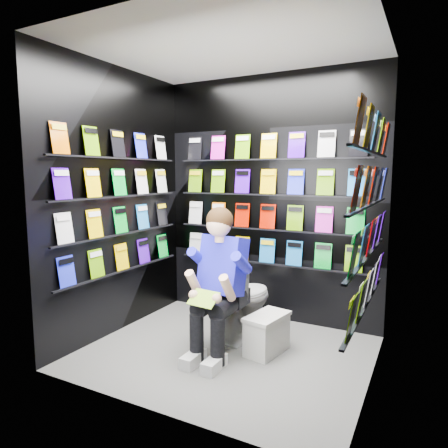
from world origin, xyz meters
The scene contains 14 objects.
floor centered at (0.00, 0.00, 0.00)m, with size 2.40×2.40×0.00m, color #5A5A58.
ceiling centered at (0.00, 0.00, 2.60)m, with size 2.40×2.40×0.00m, color white.
wall_back centered at (0.00, 1.00, 1.30)m, with size 2.40×0.04×2.60m, color black.
wall_front centered at (0.00, -1.00, 1.30)m, with size 2.40×0.04×2.60m, color black.
wall_left centered at (-1.20, 0.00, 1.30)m, with size 0.04×2.00×2.60m, color black.
wall_right centered at (1.20, 0.00, 1.30)m, with size 0.04×2.00×2.60m, color black.
comics_back centered at (0.00, 0.97, 1.31)m, with size 2.10×0.06×1.37m, color #BB1300, non-canonical shape.
comics_left centered at (-1.17, 0.00, 1.31)m, with size 0.06×1.70×1.37m, color #BB1300, non-canonical shape.
comics_right centered at (1.17, 0.00, 1.31)m, with size 0.06×1.70×1.37m, color #BB1300, non-canonical shape.
toilet centered at (-0.04, 0.41, 0.37)m, with size 0.42×0.75×0.73m, color white.
longbox centered at (0.32, 0.17, 0.16)m, with size 0.23×0.42×0.31m, color silver.
longbox_lid centered at (0.32, 0.17, 0.33)m, with size 0.25×0.44×0.03m, color silver.
reader centered at (-0.04, 0.03, 0.77)m, with size 0.52×0.76×1.39m, color #0C08C6, non-canonical shape.
held_comic centered at (-0.04, -0.32, 0.58)m, with size 0.24×0.01×0.17m, color green.
Camera 1 is at (1.54, -2.98, 1.57)m, focal length 32.00 mm.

